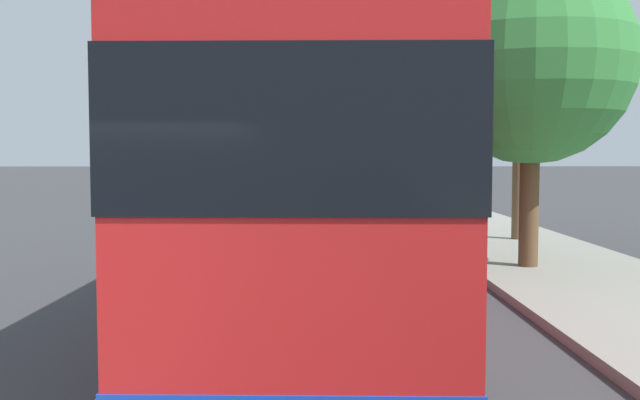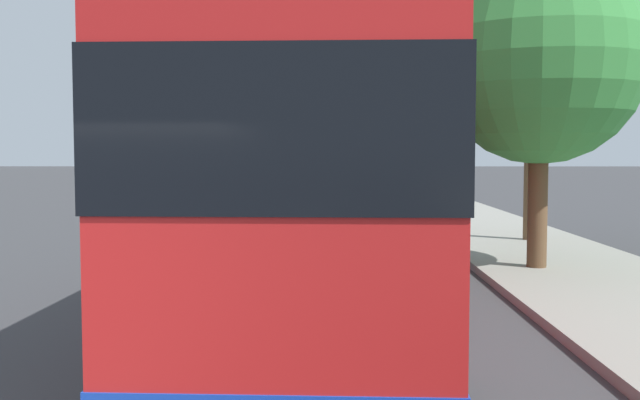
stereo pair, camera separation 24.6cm
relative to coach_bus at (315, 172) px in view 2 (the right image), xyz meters
The scene contains 8 objects.
sidewalk_curb 5.79m from the coach_bus, 60.45° to the right, with size 110.00×3.60×0.14m, color gray.
lane_divider_line 3.89m from the coach_bus, 36.12° to the left, with size 110.00×0.16×0.01m, color silver.
coach_bus is the anchor object (origin of this frame).
car_oncoming 20.42m from the coach_bus, ahead, with size 4.72×1.91×1.47m.
car_far_distant 36.35m from the coach_bus, ahead, with size 4.50×2.04×1.48m.
car_ahead_same_lane 26.22m from the coach_bus, ahead, with size 4.41×1.88×1.51m.
roadside_tree_mid_block 5.80m from the coach_bus, 47.75° to the right, with size 3.79×3.79×5.83m.
roadside_tree_far_block 9.98m from the coach_bus, 32.58° to the right, with size 3.68×3.68×7.08m.
Camera 2 is at (-2.70, -2.11, 2.28)m, focal length 41.68 mm.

